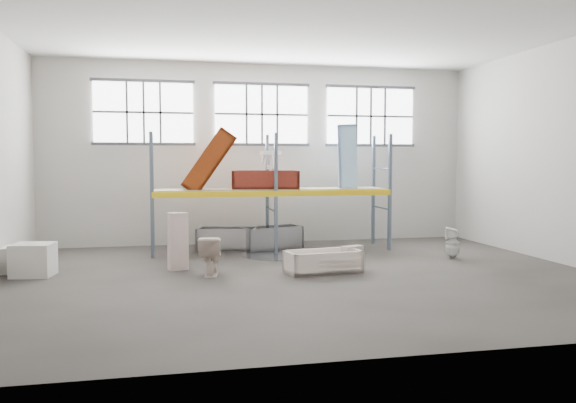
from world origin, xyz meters
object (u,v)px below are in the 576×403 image
object	(u,v)px
cistern_tall	(178,241)
bucket	(313,266)
bathtub_beige	(323,261)
toilet_white	(453,243)
carton_near	(33,260)
toilet_beige	(211,256)
steel_tub_left	(227,238)
steel_tub_right	(271,237)
rust_tub_flat	(265,180)
blue_tub_upright	(347,158)

from	to	relation	value
cistern_tall	bucket	distance (m)	2.92
bathtub_beige	toilet_white	size ratio (longest dim) A/B	2.07
bucket	carton_near	xyz separation A→B (m)	(-5.56, 0.96, 0.16)
toilet_beige	cistern_tall	size ratio (longest dim) A/B	0.65
toilet_white	cistern_tall	bearing A→B (deg)	-65.16
toilet_beige	bathtub_beige	bearing A→B (deg)	-174.46
steel_tub_left	steel_tub_right	size ratio (longest dim) A/B	0.97
cistern_tall	rust_tub_flat	xyz separation A→B (m)	(2.29, 2.27, 1.21)
steel_tub_left	carton_near	size ratio (longest dim) A/B	2.01
toilet_beige	steel_tub_left	xyz separation A→B (m)	(0.71, 3.41, -0.12)
rust_tub_flat	blue_tub_upright	xyz separation A→B (m)	(2.24, 0.12, 0.57)
bathtub_beige	toilet_beige	world-z (taller)	toilet_beige
toilet_beige	toilet_white	size ratio (longest dim) A/B	1.07
steel_tub_right	carton_near	xyz separation A→B (m)	(-5.35, -2.64, 0.04)
bathtub_beige	cistern_tall	xyz separation A→B (m)	(-2.94, 0.92, 0.38)
toilet_beige	rust_tub_flat	xyz separation A→B (m)	(1.66, 3.00, 1.42)
toilet_beige	blue_tub_upright	world-z (taller)	blue_tub_upright
rust_tub_flat	bucket	bearing A→B (deg)	-82.98
toilet_white	blue_tub_upright	world-z (taller)	blue_tub_upright
cistern_tall	rust_tub_flat	bearing A→B (deg)	29.99
bathtub_beige	blue_tub_upright	size ratio (longest dim) A/B	0.90
bathtub_beige	blue_tub_upright	world-z (taller)	blue_tub_upright
bucket	toilet_beige	bearing A→B (deg)	171.52
steel_tub_left	carton_near	distance (m)	5.03
steel_tub_left	toilet_white	bearing A→B (deg)	-27.07
toilet_beige	steel_tub_right	size ratio (longest dim) A/B	0.50
rust_tub_flat	steel_tub_right	bearing A→B (deg)	55.96
toilet_beige	cistern_tall	bearing A→B (deg)	-38.70
bucket	steel_tub_left	bearing A→B (deg)	110.01
steel_tub_left	steel_tub_right	xyz separation A→B (m)	(1.14, -0.12, 0.01)
steel_tub_right	bucket	xyz separation A→B (m)	(0.21, -3.59, -0.13)
rust_tub_flat	carton_near	xyz separation A→B (m)	(-5.16, -2.35, -1.49)
cistern_tall	bucket	size ratio (longest dim) A/B	3.68
toilet_white	rust_tub_flat	size ratio (longest dim) A/B	0.44
steel_tub_left	bucket	distance (m)	3.96
cistern_tall	steel_tub_left	size ratio (longest dim) A/B	0.79
toilet_white	carton_near	xyz separation A→B (m)	(-9.27, -0.17, -0.04)
rust_tub_flat	blue_tub_upright	distance (m)	2.31
bucket	carton_near	distance (m)	5.65
carton_near	steel_tub_right	bearing A→B (deg)	26.22
bathtub_beige	bucket	distance (m)	0.27
toilet_white	rust_tub_flat	distance (m)	4.88
bucket	carton_near	bearing A→B (deg)	170.22
bathtub_beige	toilet_white	xyz separation A→B (m)	(3.47, 1.02, 0.15)
bathtub_beige	toilet_beige	xyz separation A→B (m)	(-2.31, 0.20, 0.17)
bathtub_beige	cistern_tall	size ratio (longest dim) A/B	1.26
rust_tub_flat	cistern_tall	bearing A→B (deg)	-135.24
cistern_tall	toilet_white	world-z (taller)	cistern_tall
bathtub_beige	toilet_beige	distance (m)	2.32
bathtub_beige	rust_tub_flat	bearing A→B (deg)	93.83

